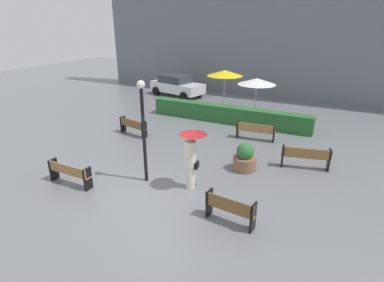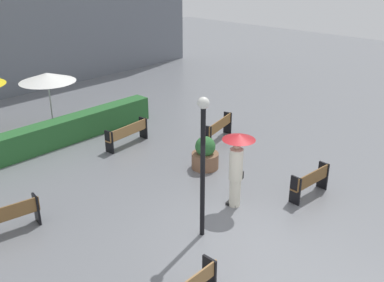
% 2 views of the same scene
% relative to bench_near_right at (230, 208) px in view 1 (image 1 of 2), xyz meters
% --- Properties ---
extents(ground_plane, '(60.00, 60.00, 0.00)m').
position_rel_bench_near_right_xyz_m(ground_plane, '(-2.95, 0.41, -0.50)').
color(ground_plane, slate).
extents(bench_near_right, '(1.52, 0.48, 0.85)m').
position_rel_bench_near_right_xyz_m(bench_near_right, '(0.00, 0.00, 0.00)').
color(bench_near_right, brown).
rests_on(bench_near_right, ground).
extents(bench_far_right, '(1.86, 0.72, 0.89)m').
position_rel_bench_near_right_xyz_m(bench_far_right, '(1.41, 4.66, 0.04)').
color(bench_far_right, olive).
rests_on(bench_far_right, ground).
extents(bench_back_row, '(1.91, 0.54, 0.83)m').
position_rel_bench_near_right_xyz_m(bench_back_row, '(-1.22, 6.86, -0.00)').
color(bench_back_row, '#9E7242').
rests_on(bench_back_row, ground).
extents(bench_near_left, '(1.77, 0.36, 0.81)m').
position_rel_bench_near_right_xyz_m(bench_near_left, '(-5.83, -0.43, -0.01)').
color(bench_near_left, '#9E7242').
rests_on(bench_near_left, ground).
extents(bench_far_left, '(1.70, 0.63, 0.83)m').
position_rel_bench_near_right_xyz_m(bench_far_left, '(-6.94, 4.72, -0.01)').
color(bench_far_left, brown).
rests_on(bench_far_left, ground).
extents(pedestrian_with_umbrella, '(0.91, 0.91, 2.16)m').
position_rel_bench_near_right_xyz_m(pedestrian_with_umbrella, '(-1.89, 1.31, 0.86)').
color(pedestrian_with_umbrella, silver).
rests_on(pedestrian_with_umbrella, ground).
extents(planter_pot, '(0.90, 0.90, 1.11)m').
position_rel_bench_near_right_xyz_m(planter_pot, '(-0.68, 3.51, -0.02)').
color(planter_pot, brown).
rests_on(planter_pot, ground).
extents(lamp_post, '(0.28, 0.28, 3.66)m').
position_rel_bench_near_right_xyz_m(lamp_post, '(-3.60, 1.05, 1.77)').
color(lamp_post, black).
rests_on(lamp_post, ground).
extents(patio_umbrella_yellow, '(2.26, 2.26, 2.51)m').
position_rel_bench_near_right_xyz_m(patio_umbrella_yellow, '(-4.64, 11.40, 1.83)').
color(patio_umbrella_yellow, silver).
rests_on(patio_umbrella_yellow, ground).
extents(patio_umbrella_white, '(2.18, 2.18, 2.37)m').
position_rel_bench_near_right_xyz_m(patio_umbrella_white, '(-2.25, 10.34, 1.69)').
color(patio_umbrella_white, silver).
rests_on(patio_umbrella_white, ground).
extents(hedge_strip, '(9.25, 0.70, 0.95)m').
position_rel_bench_near_right_xyz_m(hedge_strip, '(-3.37, 8.81, -0.02)').
color(hedge_strip, '#28602D').
rests_on(hedge_strip, ground).
extents(building_facade, '(28.00, 1.20, 10.81)m').
position_rel_bench_near_right_xyz_m(building_facade, '(-2.95, 16.41, 4.90)').
color(building_facade, slate).
rests_on(building_facade, ground).
extents(parked_car, '(4.49, 2.71, 1.57)m').
position_rel_bench_near_right_xyz_m(parked_car, '(-9.24, 13.34, 0.32)').
color(parked_car, silver).
rests_on(parked_car, ground).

